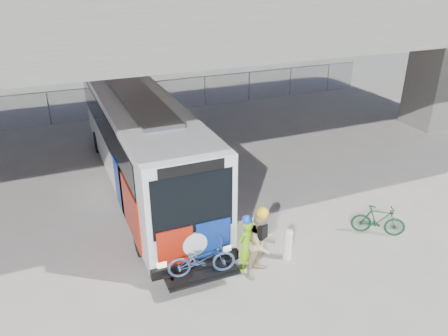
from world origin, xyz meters
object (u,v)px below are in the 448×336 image
bus (141,136)px  bike_parked (378,220)px  cyclist_tan (261,243)px  cyclist_hivis (246,244)px  bollard (288,243)px

bus → bike_parked: bearing=-45.7°
bus → cyclist_tan: (1.76, -6.58, -1.10)m
bus → cyclist_hivis: size_ratio=7.16×
bike_parked → bus: bearing=80.8°
bollard → bus: bearing=113.9°
bus → bike_parked: (6.17, -6.32, -1.60)m
cyclist_hivis → bollard: bearing=160.8°
bollard → bike_parked: (3.36, 0.00, -0.04)m
cyclist_tan → bus: bearing=75.5°
bus → bike_parked: 8.97m
bollard → bike_parked: bollard is taller
bus → cyclist_tan: size_ratio=6.11×
cyclist_tan → cyclist_hivis: bearing=111.6°
cyclist_tan → bollard: bearing=-15.2°
bus → cyclist_hivis: (1.44, -6.32, -1.23)m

